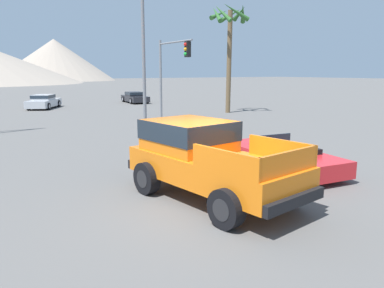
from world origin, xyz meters
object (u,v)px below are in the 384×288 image
at_px(traffic_light_main, 172,64).
at_px(street_lamp_post, 143,36).
at_px(parked_car_silver, 44,101).
at_px(orange_pickup_truck, 204,155).
at_px(parked_car_dark, 135,97).
at_px(palm_tree_tall, 229,32).
at_px(red_convertible_car, 281,157).

bearing_deg(traffic_light_main, street_lamp_post, -36.81).
bearing_deg(street_lamp_post, parked_car_silver, 91.17).
bearing_deg(orange_pickup_truck, street_lamp_post, 69.07).
bearing_deg(parked_car_dark, palm_tree_tall, 106.40).
height_order(orange_pickup_truck, parked_car_dark, orange_pickup_truck).
distance_m(orange_pickup_truck, parked_car_dark, 30.21).
relative_size(red_convertible_car, street_lamp_post, 0.62).
distance_m(parked_car_dark, traffic_light_main, 15.84).
bearing_deg(street_lamp_post, traffic_light_main, 53.19).
bearing_deg(parked_car_silver, street_lamp_post, -59.41).
relative_size(traffic_light_main, street_lamp_post, 0.68).
xyz_separation_m(parked_car_silver, street_lamp_post, (0.41, -20.20, 3.98)).
relative_size(parked_car_silver, traffic_light_main, 0.91).
bearing_deg(palm_tree_tall, traffic_light_main, -159.47).
bearing_deg(palm_tree_tall, parked_car_silver, 135.92).
bearing_deg(traffic_light_main, parked_car_silver, -158.46).
xyz_separation_m(parked_car_silver, parked_car_dark, (9.20, 1.47, -0.04)).
bearing_deg(red_convertible_car, traffic_light_main, 83.79).
relative_size(orange_pickup_truck, parked_car_silver, 1.09).
bearing_deg(parked_car_silver, traffic_light_main, -39.03).
bearing_deg(street_lamp_post, palm_tree_tall, 38.65).
distance_m(orange_pickup_truck, street_lamp_post, 7.73).
bearing_deg(palm_tree_tall, orange_pickup_truck, -128.90).
height_order(parked_car_dark, traffic_light_main, traffic_light_main).
bearing_deg(orange_pickup_truck, parked_car_dark, 61.48).
xyz_separation_m(orange_pickup_truck, parked_car_silver, (1.05, 26.94, -0.48)).
distance_m(parked_car_dark, street_lamp_post, 23.73).
xyz_separation_m(street_lamp_post, palm_tree_tall, (11.20, 8.96, 1.54)).
bearing_deg(parked_car_dark, street_lamp_post, 73.59).
relative_size(street_lamp_post, palm_tree_tall, 0.94).
height_order(red_convertible_car, palm_tree_tall, palm_tree_tall).
distance_m(red_convertible_car, traffic_light_main, 13.20).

